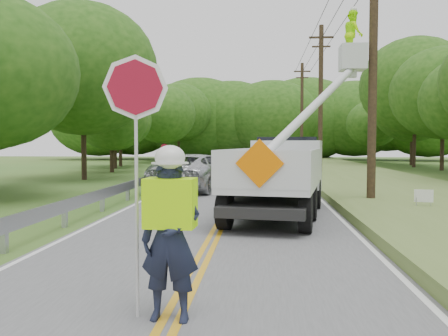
{
  "coord_description": "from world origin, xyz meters",
  "views": [
    {
      "loc": [
        1.13,
        -8.26,
        2.25
      ],
      "look_at": [
        0.0,
        6.0,
        1.5
      ],
      "focal_mm": 38.35,
      "sensor_mm": 36.0,
      "label": 1
    }
  ],
  "objects": [
    {
      "name": "suv_darkgrey",
      "position": [
        -1.82,
        22.26,
        0.76
      ],
      "size": [
        2.32,
        5.17,
        1.47
      ],
      "primitive_type": "imported",
      "rotation": [
        0.0,
        0.0,
        3.19
      ],
      "color": "#33363A",
      "rests_on": "road"
    },
    {
      "name": "ground",
      "position": [
        0.0,
        0.0,
        0.0
      ],
      "size": [
        140.0,
        140.0,
        0.0
      ],
      "primitive_type": "plane",
      "color": "#346323",
      "rests_on": "ground"
    },
    {
      "name": "yard_sign",
      "position": [
        6.15,
        6.94,
        0.58
      ],
      "size": [
        0.55,
        0.16,
        0.81
      ],
      "color": "white",
      "rests_on": "ground"
    },
    {
      "name": "bucket_truck",
      "position": [
        1.99,
        7.44,
        1.57
      ],
      "size": [
        4.83,
        7.31,
        6.86
      ],
      "color": "black",
      "rests_on": "road"
    },
    {
      "name": "suv_silver",
      "position": [
        -2.02,
        14.29,
        0.88
      ],
      "size": [
        3.97,
        6.59,
        1.71
      ],
      "primitive_type": "imported",
      "rotation": [
        0.0,
        0.0,
        2.95
      ],
      "color": "#B4B6BB",
      "rests_on": "road"
    },
    {
      "name": "guardrail",
      "position": [
        -4.02,
        14.91,
        0.55
      ],
      "size": [
        0.18,
        48.0,
        0.77
      ],
      "color": "#9FA0A8",
      "rests_on": "ground"
    },
    {
      "name": "treeline_horizon",
      "position": [
        0.3,
        56.27,
        5.5
      ],
      "size": [
        56.59,
        14.44,
        11.33
      ],
      "color": "#1C4610",
      "rests_on": "ground"
    },
    {
      "name": "utility_poles",
      "position": [
        5.0,
        17.02,
        5.27
      ],
      "size": [
        1.6,
        43.3,
        10.0
      ],
      "color": "black",
      "rests_on": "ground"
    },
    {
      "name": "tall_grass_verge",
      "position": [
        7.1,
        14.0,
        0.15
      ],
      "size": [
        7.0,
        96.0,
        0.3
      ],
      "primitive_type": "cube",
      "color": "#587032",
      "rests_on": "ground"
    },
    {
      "name": "treeline_left",
      "position": [
        -10.17,
        27.99,
        5.46
      ],
      "size": [
        10.33,
        55.33,
        10.71
      ],
      "color": "#332319",
      "rests_on": "ground"
    },
    {
      "name": "road",
      "position": [
        0.0,
        14.0,
        0.01
      ],
      "size": [
        7.2,
        96.0,
        0.03
      ],
      "color": "#535356",
      "rests_on": "ground"
    },
    {
      "name": "flagger",
      "position": [
        -0.02,
        -2.41,
        1.2
      ],
      "size": [
        1.22,
        0.53,
        3.33
      ],
      "color": "#191E33",
      "rests_on": "road"
    },
    {
      "name": "stop_sign_permanent",
      "position": [
        -4.39,
        18.58,
        1.43
      ],
      "size": [
        0.46,
        0.12,
        2.2
      ],
      "color": "#9FA0A8",
      "rests_on": "ground"
    }
  ]
}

